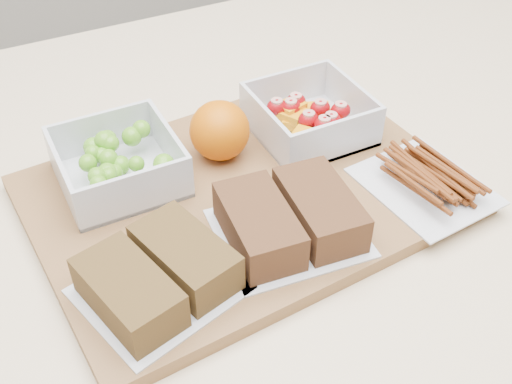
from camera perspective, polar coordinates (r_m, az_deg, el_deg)
cutting_board at (r=0.66m, az=-0.97°, el=-0.23°), size 0.44×0.33×0.02m
grape_container at (r=0.67m, az=-12.05°, el=2.53°), size 0.12×0.12×0.05m
fruit_container at (r=0.73m, az=4.75°, el=6.56°), size 0.12×0.12×0.05m
orange at (r=0.68m, az=-3.25°, el=5.48°), size 0.06×0.06×0.06m
sandwich_bag_left at (r=0.55m, az=-8.71°, el=-7.33°), size 0.15×0.14×0.04m
sandwich_bag_center at (r=0.60m, az=3.00°, el=-2.34°), size 0.14×0.13×0.04m
pretzel_bag at (r=0.67m, az=14.92°, el=1.38°), size 0.12×0.14×0.03m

